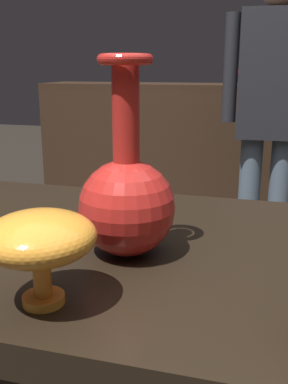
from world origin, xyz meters
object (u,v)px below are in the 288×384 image
object	(u,v)px
vase_tall_behind	(40,240)
shelf_vase_center	(244,72)
vase_centerpiece	(127,198)
visitor_center_back	(271,109)

from	to	relation	value
vase_tall_behind	shelf_vase_center	world-z (taller)	shelf_vase_center
vase_centerpiece	shelf_vase_center	xyz separation A→B (m)	(0.04, 2.28, 0.17)
shelf_vase_center	visitor_center_back	size ratio (longest dim) A/B	0.09
shelf_vase_center	visitor_center_back	world-z (taller)	visitor_center_back
shelf_vase_center	vase_tall_behind	bearing A→B (deg)	-92.34
vase_tall_behind	shelf_vase_center	distance (m)	2.47
vase_tall_behind	vase_centerpiece	bearing A→B (deg)	73.16
visitor_center_back	vase_centerpiece	bearing A→B (deg)	80.14
vase_tall_behind	shelf_vase_center	bearing A→B (deg)	87.66
shelf_vase_center	visitor_center_back	xyz separation A→B (m)	(0.17, -0.65, -0.16)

